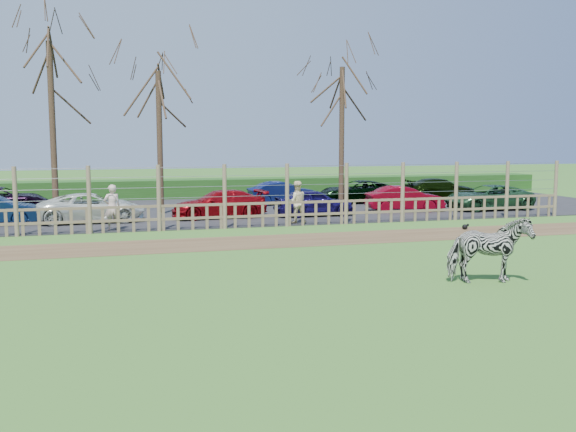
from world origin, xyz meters
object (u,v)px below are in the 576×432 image
object	(u,v)px
tree_right	(342,103)
car_5	(405,199)
zebra	(489,250)
car_2	(92,208)
car_6	(488,197)
car_12	(358,192)
crow	(465,227)
car_13	(440,189)
car_3	(219,204)
car_11	(283,193)
car_8	(1,200)
tree_left	(51,87)
car_4	(314,202)
tree_mid	(159,108)
visitor_a	(112,207)
visitor_b	(297,202)

from	to	relation	value
tree_right	car_5	world-z (taller)	tree_right
zebra	car_2	xyz separation A→B (m)	(-9.45, 14.25, -0.17)
car_2	car_6	world-z (taller)	same
car_12	tree_right	bearing A→B (deg)	-42.27
crow	car_13	xyz separation A→B (m)	(4.94, 10.88, 0.53)
crow	car_6	xyz separation A→B (m)	(4.63, 5.63, 0.53)
car_3	car_11	distance (m)	6.37
car_12	car_8	bearing A→B (deg)	-91.00
car_8	car_12	world-z (taller)	same
tree_left	zebra	bearing A→B (deg)	-54.86
tree_left	car_4	bearing A→B (deg)	-8.88
tree_left	car_3	distance (m)	8.54
tree_right	car_4	bearing A→B (deg)	-127.67
tree_left	zebra	xyz separation A→B (m)	(10.96, -15.57, -4.80)
car_5	tree_mid	bearing A→B (deg)	85.95
visitor_a	car_2	bearing A→B (deg)	-83.30
zebra	car_6	distance (m)	16.60
car_8	car_3	bearing A→B (deg)	-116.09
car_3	car_8	size ratio (longest dim) A/B	0.96
car_3	car_5	bearing A→B (deg)	86.32
tree_mid	car_2	world-z (taller)	tree_mid
visitor_a	car_5	size ratio (longest dim) A/B	0.47
crow	visitor_a	bearing A→B (deg)	166.08
car_8	visitor_a	bearing A→B (deg)	-145.81
tree_left	car_11	bearing A→B (deg)	17.82
tree_right	visitor_b	size ratio (longest dim) A/B	4.26
visitor_b	car_3	xyz separation A→B (m)	(-2.75, 2.60, -0.26)
visitor_a	crow	size ratio (longest dim) A/B	6.14
tree_right	car_12	bearing A→B (deg)	48.04
tree_mid	car_13	world-z (taller)	tree_mid
car_5	car_8	world-z (taller)	same
car_2	car_11	world-z (taller)	same
tree_left	car_6	xyz separation A→B (m)	(19.96, -1.62, -4.98)
tree_right	car_12	distance (m)	5.19
car_6	car_3	bearing A→B (deg)	-92.10
car_3	car_5	world-z (taller)	same
car_5	car_8	bearing A→B (deg)	82.62
tree_right	car_12	size ratio (longest dim) A/B	1.70
tree_mid	car_2	xyz separation A→B (m)	(-3.00, -2.32, -4.23)
car_8	car_11	bearing A→B (deg)	-89.20
car_3	car_8	xyz separation A→B (m)	(-9.50, 4.78, 0.00)
car_2	car_12	xyz separation A→B (m)	(13.60, 4.60, 0.00)
visitor_b	car_2	xyz separation A→B (m)	(-8.07, 2.57, -0.26)
visitor_a	car_8	bearing A→B (deg)	-66.27
car_13	crow	bearing A→B (deg)	159.85
visitor_a	car_13	distance (m)	19.53
visitor_a	car_4	size ratio (longest dim) A/B	0.49
tree_right	car_11	size ratio (longest dim) A/B	2.02
car_3	car_2	bearing A→B (deg)	-94.19
crow	tree_right	bearing A→B (deg)	101.84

